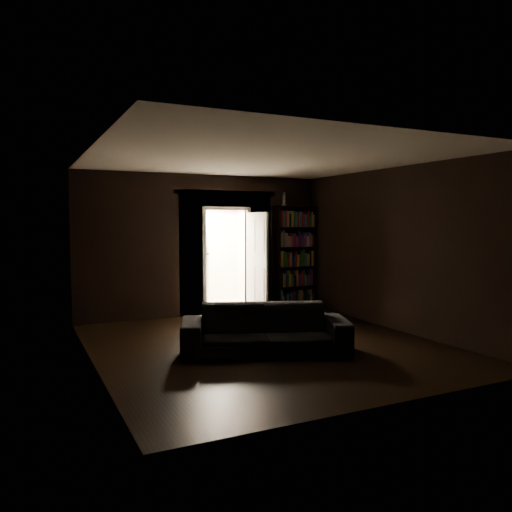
# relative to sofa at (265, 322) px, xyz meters

# --- Properties ---
(ground) EXTENTS (5.50, 5.50, 0.00)m
(ground) POSITION_rel_sofa_xyz_m (0.21, 0.40, -0.45)
(ground) COLOR black
(ground) RESTS_ON ground
(room_walls) EXTENTS (5.02, 5.61, 2.84)m
(room_walls) POSITION_rel_sofa_xyz_m (0.20, 1.47, 1.23)
(room_walls) COLOR black
(room_walls) RESTS_ON ground
(kitchen_alcove) EXTENTS (2.20, 1.80, 2.60)m
(kitchen_alcove) POSITION_rel_sofa_xyz_m (0.71, 4.27, 0.76)
(kitchen_alcove) COLOR beige
(kitchen_alcove) RESTS_ON ground
(sofa) EXTENTS (2.55, 1.79, 0.90)m
(sofa) POSITION_rel_sofa_xyz_m (0.00, 0.00, 0.00)
(sofa) COLOR black
(sofa) RESTS_ON ground
(bookshelf) EXTENTS (0.95, 0.50, 2.20)m
(bookshelf) POSITION_rel_sofa_xyz_m (2.21, 2.99, 0.65)
(bookshelf) COLOR black
(bookshelf) RESTS_ON ground
(refrigerator) EXTENTS (0.86, 0.82, 1.65)m
(refrigerator) POSITION_rel_sofa_xyz_m (0.34, 4.51, 0.37)
(refrigerator) COLOR white
(refrigerator) RESTS_ON ground
(door) EXTENTS (0.07, 0.85, 2.05)m
(door) POSITION_rel_sofa_xyz_m (1.19, 2.71, 0.57)
(door) COLOR white
(door) RESTS_ON ground
(figurine) EXTENTS (0.11, 0.11, 0.29)m
(figurine) POSITION_rel_sofa_xyz_m (2.00, 3.05, 1.89)
(figurine) COLOR white
(figurine) RESTS_ON bookshelf
(bottles) EXTENTS (0.61, 0.25, 0.25)m
(bottles) POSITION_rel_sofa_xyz_m (0.26, 4.40, 1.32)
(bottles) COLOR black
(bottles) RESTS_ON refrigerator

